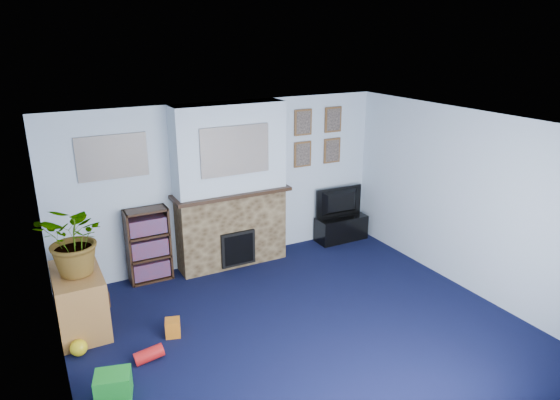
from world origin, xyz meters
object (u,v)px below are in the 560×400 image
television (341,203)px  sideboard (80,302)px  bookshelf (149,246)px  tv_stand (341,227)px

television → sideboard: television is taller
television → bookshelf: size_ratio=0.80×
tv_stand → sideboard: size_ratio=0.91×
tv_stand → television: size_ratio=1.02×
sideboard → television: bearing=10.8°
tv_stand → bookshelf: bookshelf is taller
television → sideboard: size_ratio=0.90×
tv_stand → television: bearing=90.0°
tv_stand → television: (-0.00, 0.02, 0.42)m
tv_stand → sideboard: (-4.19, -0.78, 0.12)m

